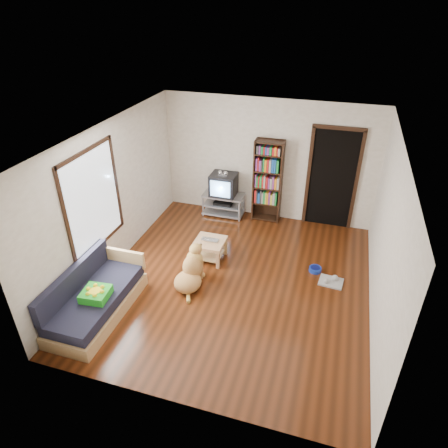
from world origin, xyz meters
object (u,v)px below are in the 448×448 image
(crt_tv, at_px, (224,184))
(coffee_table, at_px, (210,246))
(laptop, at_px, (209,241))
(bookshelf, at_px, (268,177))
(green_cushion, at_px, (96,294))
(dog_bowl, at_px, (315,269))
(tv_stand, at_px, (224,204))
(dog, at_px, (191,272))
(sofa, at_px, (95,299))
(grey_rag, at_px, (331,282))

(crt_tv, xyz_separation_m, coffee_table, (0.26, -1.76, -0.46))
(laptop, bearing_deg, bookshelf, 70.12)
(green_cushion, bearing_deg, laptop, 54.59)
(bookshelf, bearing_deg, green_cushion, -115.19)
(dog_bowl, relative_size, bookshelf, 0.12)
(dog_bowl, xyz_separation_m, tv_stand, (-2.21, 1.54, 0.23))
(dog, bearing_deg, dog_bowl, 26.49)
(crt_tv, bearing_deg, green_cushion, -102.75)
(laptop, bearing_deg, sofa, -123.07)
(tv_stand, bearing_deg, coffee_table, -81.38)
(laptop, xyz_separation_m, dog_bowl, (1.95, 0.22, -0.37))
(coffee_table, bearing_deg, tv_stand, 98.62)
(dog_bowl, distance_m, dog, 2.25)
(crt_tv, distance_m, coffee_table, 1.83)
(green_cushion, height_order, laptop, green_cushion)
(crt_tv, distance_m, sofa, 3.81)
(bookshelf, distance_m, sofa, 4.26)
(crt_tv, relative_size, bookshelf, 0.32)
(dog_bowl, distance_m, bookshelf, 2.28)
(dog, bearing_deg, sofa, -137.29)
(sofa, bearing_deg, grey_rag, 27.80)
(dog_bowl, relative_size, crt_tv, 0.38)
(grey_rag, distance_m, tv_stand, 3.10)
(grey_rag, bearing_deg, dog, -161.99)
(sofa, distance_m, coffee_table, 2.27)
(grey_rag, xyz_separation_m, bookshelf, (-1.56, 1.89, 0.99))
(tv_stand, relative_size, coffee_table, 1.64)
(crt_tv, relative_size, dog, 0.64)
(grey_rag, height_order, coffee_table, coffee_table)
(dog_bowl, xyz_separation_m, bookshelf, (-1.26, 1.64, 0.96))
(tv_stand, xyz_separation_m, bookshelf, (0.95, 0.09, 0.73))
(tv_stand, bearing_deg, crt_tv, 90.00)
(grey_rag, bearing_deg, laptop, 179.20)
(grey_rag, bearing_deg, crt_tv, 144.10)
(coffee_table, bearing_deg, bookshelf, 69.38)
(laptop, height_order, sofa, sofa)
(laptop, xyz_separation_m, bookshelf, (0.69, 1.86, 0.59))
(green_cushion, height_order, dog, dog)
(green_cushion, distance_m, sofa, 0.28)
(laptop, relative_size, dog, 0.36)
(tv_stand, xyz_separation_m, dog, (0.20, -2.54, -0.00))
(crt_tv, height_order, sofa, crt_tv)
(dog_bowl, height_order, bookshelf, bookshelf)
(coffee_table, bearing_deg, dog, -94.16)
(sofa, bearing_deg, dog, 42.71)
(crt_tv, xyz_separation_m, sofa, (-0.97, -3.65, -0.48))
(dog_bowl, distance_m, coffee_table, 1.97)
(bookshelf, height_order, coffee_table, bookshelf)
(sofa, bearing_deg, bookshelf, 62.68)
(laptop, xyz_separation_m, grey_rag, (2.25, -0.03, -0.40))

